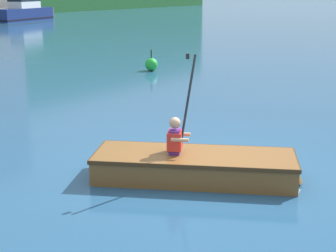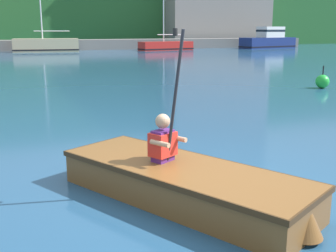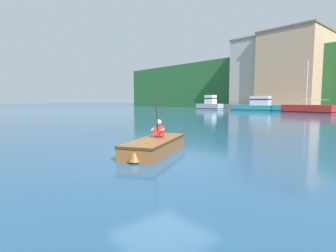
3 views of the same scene
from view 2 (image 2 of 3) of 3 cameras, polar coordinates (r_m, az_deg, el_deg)
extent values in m
plane|color=navy|center=(4.98, 5.70, -9.39)|extent=(300.00, 300.00, 0.00)
cube|color=#28602D|center=(54.37, -17.86, 15.89)|extent=(120.00, 20.00, 10.22)
cube|color=#B2A899|center=(57.76, 13.38, 14.45)|extent=(9.91, 8.34, 7.20)
cube|color=slate|center=(39.24, -16.66, 10.45)|extent=(51.67, 2.40, 0.90)
cube|color=red|center=(37.93, -0.27, 10.80)|extent=(5.07, 2.35, 0.75)
cube|color=black|center=(37.94, -0.27, 10.43)|extent=(5.12, 2.40, 0.10)
cylinder|color=silver|center=(37.79, -0.61, 14.46)|extent=(0.10, 0.10, 4.09)
cylinder|color=silver|center=(38.15, 0.37, 12.28)|extent=(2.65, 0.59, 0.07)
cube|color=navy|center=(42.90, 13.37, 10.90)|extent=(6.18, 3.11, 1.02)
cube|color=black|center=(42.91, 13.34, 10.46)|extent=(6.23, 3.16, 0.10)
cube|color=silver|center=(43.09, 13.72, 12.26)|extent=(2.76, 1.97, 1.04)
cube|color=#19232D|center=(43.09, 13.73, 12.44)|extent=(2.78, 1.99, 0.20)
cube|color=#CCB789|center=(36.56, -16.17, 10.47)|extent=(5.27, 2.13, 1.08)
cube|color=black|center=(36.58, -16.13, 9.92)|extent=(5.32, 2.18, 0.10)
cylinder|color=silver|center=(36.61, -16.94, 15.85)|extent=(0.10, 0.10, 5.85)
cylinder|color=silver|center=(36.53, -15.46, 12.30)|extent=(2.83, 0.31, 0.07)
cube|color=brown|center=(4.78, 2.00, -7.73)|extent=(2.34, 3.07, 0.40)
cube|color=#432A13|center=(4.72, 2.01, -5.80)|extent=(2.40, 3.13, 0.06)
cube|color=#432A13|center=(4.73, 2.01, -5.91)|extent=(1.98, 2.62, 0.02)
cone|color=brown|center=(4.10, 18.06, -11.74)|extent=(0.47, 0.47, 0.36)
cube|color=brown|center=(4.86, -0.05, -5.47)|extent=(0.89, 0.61, 0.03)
cube|color=#592672|center=(4.84, -0.71, -2.67)|extent=(0.29, 0.26, 0.37)
cube|color=red|center=(4.84, -0.71, -2.45)|extent=(0.36, 0.33, 0.27)
sphere|color=tan|center=(4.77, -0.72, 0.65)|extent=(0.17, 0.17, 0.17)
cylinder|color=tan|center=(4.66, -1.11, -2.39)|extent=(0.18, 0.25, 0.06)
cylinder|color=tan|center=(4.88, 1.25, -1.67)|extent=(0.18, 0.25, 0.06)
cylinder|color=#232328|center=(4.60, 0.95, 3.86)|extent=(0.16, 0.24, 1.47)
cylinder|color=black|center=(4.54, 0.98, 12.60)|extent=(0.05, 0.05, 0.08)
sphere|color=green|center=(14.57, 20.18, 5.69)|extent=(0.44, 0.44, 0.44)
cylinder|color=black|center=(14.53, 20.29, 7.09)|extent=(0.04, 0.04, 0.28)
camera|label=1|loc=(4.51, -110.85, 7.45)|focal=55.00mm
camera|label=3|loc=(7.64, 75.56, 0.45)|focal=28.00mm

